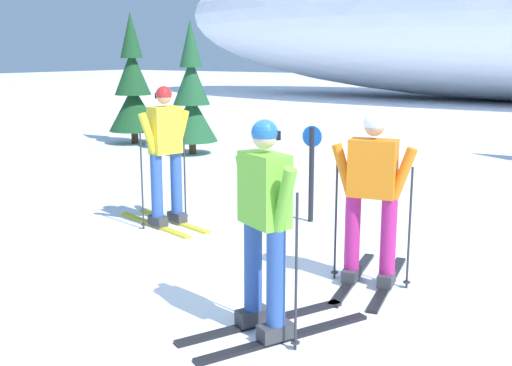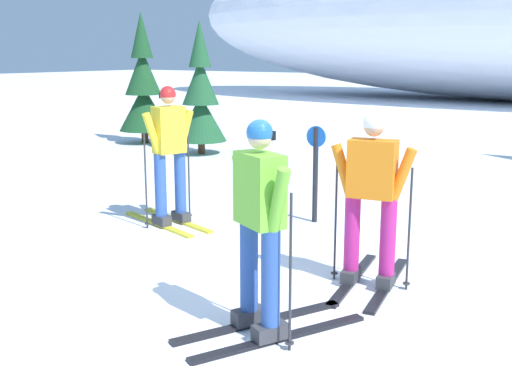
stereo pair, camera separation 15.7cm
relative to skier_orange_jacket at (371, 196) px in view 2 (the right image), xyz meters
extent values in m
plane|color=white|center=(-1.15, -0.76, -0.90)|extent=(120.00, 120.00, 0.00)
cube|color=black|center=(-0.19, 0.06, -0.88)|extent=(0.38, 1.55, 0.03)
cube|color=black|center=(0.16, 0.12, -0.88)|extent=(0.38, 1.55, 0.03)
cube|color=#38383D|center=(-0.17, -0.04, -0.81)|extent=(0.19, 0.30, 0.12)
cube|color=#38383D|center=(0.17, 0.02, -0.81)|extent=(0.19, 0.30, 0.12)
cylinder|color=#B7237A|center=(-0.17, -0.04, -0.38)|extent=(0.15, 0.15, 0.74)
cylinder|color=#B7237A|center=(0.17, 0.02, -0.38)|extent=(0.15, 0.15, 0.74)
cube|color=orange|center=(0.00, -0.01, 0.27)|extent=(0.48, 0.31, 0.55)
cylinder|color=orange|center=(-0.26, -0.06, 0.20)|extent=(0.29, 0.15, 0.58)
cylinder|color=orange|center=(0.27, 0.04, 0.20)|extent=(0.29, 0.15, 0.58)
sphere|color=tan|center=(0.00, -0.01, 0.67)|extent=(0.19, 0.19, 0.19)
sphere|color=white|center=(0.00, -0.01, 0.70)|extent=(0.21, 0.21, 0.21)
cube|color=black|center=(-0.01, 0.07, 0.68)|extent=(0.15, 0.06, 0.07)
cylinder|color=#2D2D33|center=(-0.36, -0.01, -0.30)|extent=(0.02, 0.02, 1.19)
cylinder|color=#2D2D33|center=(-0.36, -0.01, -0.84)|extent=(0.07, 0.07, 0.01)
cylinder|color=#2D2D33|center=(0.35, 0.12, -0.30)|extent=(0.02, 0.02, 1.19)
cylinder|color=#2D2D33|center=(0.35, 0.12, -0.84)|extent=(0.07, 0.07, 0.01)
cube|color=gold|center=(-3.22, 0.47, -0.88)|extent=(1.54, 0.53, 0.03)
cube|color=gold|center=(-3.13, 0.76, -0.88)|extent=(1.54, 0.53, 0.03)
cube|color=#38383D|center=(-3.12, 0.44, -0.81)|extent=(0.31, 0.21, 0.12)
cube|color=#38383D|center=(-3.04, 0.74, -0.81)|extent=(0.31, 0.21, 0.12)
cylinder|color=#2D519E|center=(-3.12, 0.44, -0.34)|extent=(0.15, 0.15, 0.82)
cylinder|color=#2D519E|center=(-3.04, 0.74, -0.34)|extent=(0.15, 0.15, 0.82)
cube|color=yellow|center=(-3.08, 0.59, 0.37)|extent=(0.34, 0.43, 0.60)
cylinder|color=yellow|center=(-3.15, 0.36, 0.32)|extent=(0.17, 0.29, 0.58)
cylinder|color=yellow|center=(-3.01, 0.82, 0.32)|extent=(0.17, 0.29, 0.58)
sphere|color=tan|center=(-3.08, 0.59, 0.80)|extent=(0.19, 0.19, 0.19)
sphere|color=red|center=(-3.08, 0.59, 0.83)|extent=(0.21, 0.21, 0.21)
cube|color=black|center=(-3.16, 0.61, 0.81)|extent=(0.08, 0.15, 0.07)
cylinder|color=#2D2D33|center=(-3.23, 0.29, -0.27)|extent=(0.02, 0.02, 1.25)
cylinder|color=#2D2D33|center=(-3.23, 0.29, -0.84)|extent=(0.07, 0.07, 0.01)
cylinder|color=#2D2D33|center=(-3.05, 0.93, -0.27)|extent=(0.02, 0.02, 1.25)
cylinder|color=#2D2D33|center=(-3.05, 0.93, -0.84)|extent=(0.07, 0.07, 0.01)
cube|color=black|center=(-0.40, -1.32, -0.88)|extent=(0.80, 1.48, 0.03)
cube|color=black|center=(-0.09, -1.47, -0.88)|extent=(0.80, 1.48, 0.03)
cube|color=#38383D|center=(-0.44, -1.41, -0.81)|extent=(0.25, 0.31, 0.12)
cube|color=#38383D|center=(-0.14, -1.56, -0.81)|extent=(0.25, 0.31, 0.12)
cylinder|color=#2D519E|center=(-0.44, -1.41, -0.36)|extent=(0.15, 0.15, 0.77)
cylinder|color=#2D519E|center=(-0.14, -1.56, -0.36)|extent=(0.15, 0.15, 0.77)
cube|color=#75C638|center=(-0.29, -1.48, 0.30)|extent=(0.49, 0.41, 0.57)
cylinder|color=#75C638|center=(-0.53, -1.36, 0.24)|extent=(0.29, 0.21, 0.58)
cylinder|color=#75C638|center=(-0.05, -1.60, 0.24)|extent=(0.29, 0.21, 0.58)
sphere|color=beige|center=(-0.29, -1.48, 0.71)|extent=(0.19, 0.19, 0.19)
sphere|color=#2366B2|center=(-0.29, -1.48, 0.74)|extent=(0.21, 0.21, 0.21)
cube|color=black|center=(-0.25, -1.41, 0.72)|extent=(0.15, 0.10, 0.07)
cylinder|color=#2D2D33|center=(-0.58, -1.27, -0.28)|extent=(0.02, 0.02, 1.24)
cylinder|color=#2D2D33|center=(-0.58, -1.27, -0.84)|extent=(0.07, 0.07, 0.01)
cylinder|color=#2D2D33|center=(0.06, -1.59, -0.28)|extent=(0.02, 0.02, 1.24)
cylinder|color=#2D2D33|center=(0.06, -1.59, -0.84)|extent=(0.07, 0.07, 0.01)
cylinder|color=#47301E|center=(-8.80, 6.01, -0.68)|extent=(0.18, 0.18, 0.44)
cone|color=#194723|center=(-8.80, 6.01, -0.01)|extent=(1.25, 1.25, 1.12)
cone|color=#194723|center=(-8.80, 6.01, 0.88)|extent=(0.90, 0.90, 1.12)
cone|color=#194723|center=(-8.80, 6.01, 1.78)|extent=(0.55, 0.55, 1.12)
cylinder|color=#47301E|center=(-6.50, 5.46, -0.70)|extent=(0.16, 0.16, 0.40)
cone|color=#1E512D|center=(-6.50, 5.46, -0.09)|extent=(1.14, 1.14, 1.02)
cone|color=#1E512D|center=(-6.50, 5.46, 0.73)|extent=(0.82, 0.82, 1.02)
cone|color=#1E512D|center=(-6.50, 5.46, 1.55)|extent=(0.50, 0.50, 1.02)
cylinder|color=black|center=(-1.58, 1.78, -0.26)|extent=(0.07, 0.07, 1.28)
cylinder|color=blue|center=(-1.58, 1.78, 0.26)|extent=(0.28, 0.02, 0.28)
camera|label=1|loc=(2.17, -5.45, 1.33)|focal=43.51mm
camera|label=2|loc=(2.30, -5.37, 1.33)|focal=43.51mm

